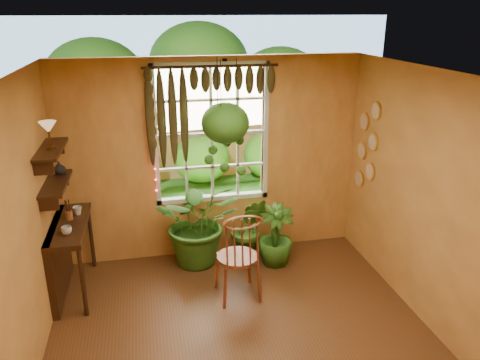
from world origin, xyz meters
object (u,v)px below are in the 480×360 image
object	(u,v)px
windsor_chair	(238,269)
hanging_basket	(225,128)
counter_ledge	(63,251)
potted_plant_mid	(249,228)
potted_plant_left	(199,221)

from	to	relation	value
windsor_chair	hanging_basket	size ratio (longest dim) A/B	0.91
counter_ledge	potted_plant_mid	distance (m)	2.37
counter_ledge	potted_plant_left	bearing A→B (deg)	12.60
windsor_chair	potted_plant_left	world-z (taller)	windsor_chair
counter_ledge	hanging_basket	world-z (taller)	hanging_basket
potted_plant_mid	potted_plant_left	bearing A→B (deg)	175.27
counter_ledge	windsor_chair	world-z (taller)	windsor_chair
counter_ledge	potted_plant_left	xyz separation A→B (m)	(1.67, 0.37, 0.06)
hanging_basket	windsor_chair	bearing A→B (deg)	-91.24
potted_plant_mid	hanging_basket	bearing A→B (deg)	179.17
potted_plant_left	potted_plant_mid	distance (m)	0.69
windsor_chair	potted_plant_mid	size ratio (longest dim) A/B	1.43
counter_ledge	windsor_chair	size ratio (longest dim) A/B	0.92
potted_plant_mid	windsor_chair	bearing A→B (deg)	-111.01
counter_ledge	potted_plant_left	distance (m)	1.72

